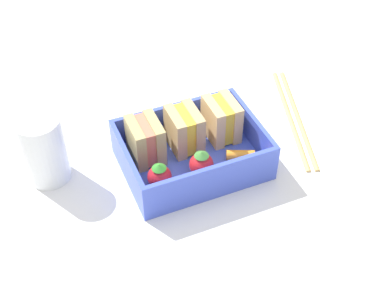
{
  "coord_description": "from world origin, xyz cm",
  "views": [
    {
      "loc": [
        -19.33,
        -45.66,
        49.75
      ],
      "look_at": [
        0.0,
        0.0,
        2.7
      ],
      "focal_mm": 50.0,
      "sensor_mm": 36.0,
      "label": 1
    }
  ],
  "objects": [
    {
      "name": "drinking_glass",
      "position": [
        -17.58,
        5.32,
        4.61
      ],
      "size": [
        5.53,
        5.53,
        9.21
      ],
      "primitive_type": "cylinder",
      "color": "white",
      "rests_on": "ground_plane"
    },
    {
      "name": "bento_rim",
      "position": [
        0.0,
        0.0,
        3.3
      ],
      "size": [
        17.77,
        13.21,
        4.2
      ],
      "color": "blue",
      "rests_on": "bento_tray"
    },
    {
      "name": "sandwich_left",
      "position": [
        -5.32,
        2.57,
        4.01
      ],
      "size": [
        3.83,
        5.13,
        5.61
      ],
      "color": "tan",
      "rests_on": "bento_tray"
    },
    {
      "name": "strawberry_far_left",
      "position": [
        -0.07,
        -2.99,
        2.85
      ],
      "size": [
        3.06,
        3.06,
        3.66
      ],
      "color": "red",
      "rests_on": "bento_tray"
    },
    {
      "name": "chopstick_pair",
      "position": [
        17.24,
        2.97,
        0.35
      ],
      "size": [
        8.41,
        21.27,
        0.7
      ],
      "color": "tan",
      "rests_on": "ground_plane"
    },
    {
      "name": "carrot_stick_far_left",
      "position": [
        5.67,
        -2.63,
        1.88
      ],
      "size": [
        3.86,
        2.69,
        1.36
      ],
      "primitive_type": "cylinder",
      "rotation": [
        1.57,
        0.0,
        1.16
      ],
      "color": "orange",
      "rests_on": "bento_tray"
    },
    {
      "name": "strawberry_left",
      "position": [
        -5.52,
        -2.91,
        2.82
      ],
      "size": [
        3.0,
        3.0,
        3.6
      ],
      "color": "red",
      "rests_on": "bento_tray"
    },
    {
      "name": "sandwich_center_left",
      "position": [
        0.0,
        2.57,
        4.01
      ],
      "size": [
        3.83,
        5.13,
        5.61
      ],
      "color": "tan",
      "rests_on": "bento_tray"
    },
    {
      "name": "ground_plane",
      "position": [
        0.0,
        0.0,
        -1.0
      ],
      "size": [
        120.0,
        120.0,
        2.0
      ],
      "primitive_type": "cube",
      "color": "silver"
    },
    {
      "name": "bento_tray",
      "position": [
        0.0,
        0.0,
        0.6
      ],
      "size": [
        17.77,
        13.21,
        1.2
      ],
      "primitive_type": "cube",
      "color": "blue",
      "rests_on": "ground_plane"
    },
    {
      "name": "sandwich_center",
      "position": [
        5.32,
        2.57,
        4.01
      ],
      "size": [
        3.83,
        5.13,
        5.61
      ],
      "color": "#E3BA7A",
      "rests_on": "bento_tray"
    }
  ]
}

